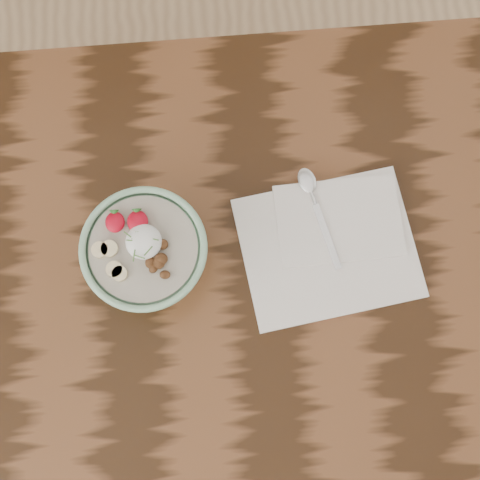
{
  "coord_description": "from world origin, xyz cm",
  "views": [
    {
      "loc": [
        -4.63,
        -10.37,
        173.42
      ],
      "look_at": [
        -3.1,
        8.79,
        85.49
      ],
      "focal_mm": 50.0,
      "sensor_mm": 36.0,
      "label": 1
    }
  ],
  "objects": [
    {
      "name": "table",
      "position": [
        0.0,
        0.0,
        65.7
      ],
      "size": [
        160.0,
        90.0,
        75.0
      ],
      "color": "black",
      "rests_on": "ground"
    },
    {
      "name": "spoon",
      "position": [
        8.38,
        16.79,
        76.92
      ],
      "size": [
        5.64,
        16.26,
        0.85
      ],
      "rotation": [
        0.0,
        0.0,
        0.24
      ],
      "color": "silver",
      "rests_on": "napkin"
    },
    {
      "name": "napkin",
      "position": [
        10.54,
        9.52,
        75.66
      ],
      "size": [
        28.01,
        23.81,
        1.57
      ],
      "rotation": [
        0.0,
        0.0,
        0.13
      ],
      "color": "white",
      "rests_on": "table"
    },
    {
      "name": "breakfast_bowl",
      "position": [
        -16.35,
        8.92,
        80.95
      ],
      "size": [
        17.6,
        17.6,
        11.8
      ],
      "rotation": [
        0.0,
        0.0,
        -0.12
      ],
      "color": "#8CBD98",
      "rests_on": "table"
    }
  ]
}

